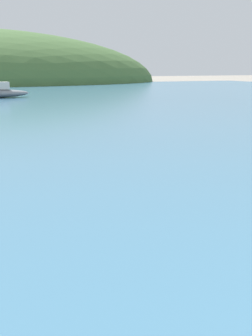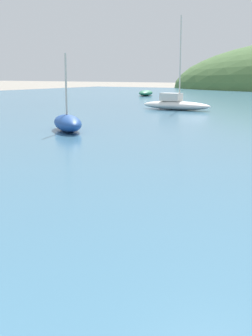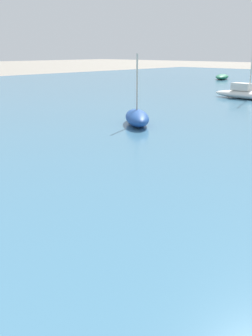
{
  "view_description": "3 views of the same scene",
  "coord_description": "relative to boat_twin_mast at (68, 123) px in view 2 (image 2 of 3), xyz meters",
  "views": [
    {
      "loc": [
        -4.15,
        -0.05,
        2.34
      ],
      "look_at": [
        -1.84,
        5.34,
        1.06
      ],
      "focal_mm": 50.0,
      "sensor_mm": 36.0,
      "label": 1
    },
    {
      "loc": [
        2.53,
        0.58,
        2.15
      ],
      "look_at": [
        -1.18,
        6.68,
        0.7
      ],
      "focal_mm": 50.0,
      "sensor_mm": 36.0,
      "label": 2
    },
    {
      "loc": [
        2.29,
        2.22,
        2.97
      ],
      "look_at": [
        -1.96,
        6.76,
        1.1
      ],
      "focal_mm": 42.0,
      "sensor_mm": 36.0,
      "label": 3
    }
  ],
  "objects": [
    {
      "name": "boat_green_fishing",
      "position": [
        -10.69,
        25.19,
        -0.05
      ],
      "size": [
        2.42,
        3.62,
        0.5
      ],
      "color": "#287551",
      "rests_on": "water"
    },
    {
      "name": "boat_mid_harbor",
      "position": [
        -0.98,
        11.1,
        0.02
      ],
      "size": [
        4.31,
        1.41,
        5.17
      ],
      "color": "silver",
      "rests_on": "water"
    },
    {
      "name": "boat_twin_mast",
      "position": [
        0.0,
        0.0,
        0.0
      ],
      "size": [
        2.6,
        2.49,
        2.75
      ],
      "color": "#1E4793",
      "rests_on": "water"
    }
  ]
}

